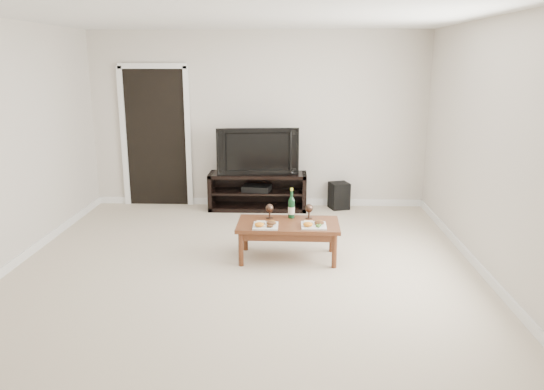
{
  "coord_description": "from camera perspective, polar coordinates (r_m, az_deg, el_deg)",
  "views": [
    {
      "loc": [
        0.49,
        -5.15,
        2.19
      ],
      "look_at": [
        0.28,
        0.63,
        0.7
      ],
      "focal_mm": 35.0,
      "sensor_mm": 36.0,
      "label": 1
    }
  ],
  "objects": [
    {
      "name": "av_receiver",
      "position": [
        7.88,
        -1.65,
        0.75
      ],
      "size": [
        0.45,
        0.36,
        0.08
      ],
      "primitive_type": "cube",
      "rotation": [
        0.0,
        0.0,
        -0.17
      ],
      "color": "black",
      "rests_on": "media_console"
    },
    {
      "name": "media_console",
      "position": [
        7.9,
        -1.54,
        0.41
      ],
      "size": [
        1.44,
        0.45,
        0.55
      ],
      "primitive_type": "cube",
      "color": "black",
      "rests_on": "ground"
    },
    {
      "name": "coffee_table",
      "position": [
        5.97,
        1.73,
        -4.94
      ],
      "size": [
        1.14,
        0.63,
        0.42
      ],
      "primitive_type": "cube",
      "rotation": [
        0.0,
        0.0,
        -0.02
      ],
      "color": "brown",
      "rests_on": "ground"
    },
    {
      "name": "goblet_left",
      "position": [
        6.04,
        -0.26,
        -1.75
      ],
      "size": [
        0.09,
        0.09,
        0.17
      ],
      "primitive_type": null,
      "color": "#3A2920",
      "rests_on": "coffee_table"
    },
    {
      "name": "plate_right",
      "position": [
        5.78,
        4.51,
        -3.07
      ],
      "size": [
        0.27,
        0.27,
        0.07
      ],
      "primitive_type": "cube",
      "color": "white",
      "rests_on": "coffee_table"
    },
    {
      "name": "television",
      "position": [
        7.77,
        -1.57,
        4.83
      ],
      "size": [
        1.2,
        0.26,
        0.68
      ],
      "primitive_type": "imported",
      "rotation": [
        0.0,
        0.0,
        0.09
      ],
      "color": "black",
      "rests_on": "media_console"
    },
    {
      "name": "floor",
      "position": [
        5.62,
        -3.1,
        -8.5
      ],
      "size": [
        5.5,
        5.5,
        0.0
      ],
      "primitive_type": "plane",
      "color": "beige",
      "rests_on": "ground"
    },
    {
      "name": "wine_bottle",
      "position": [
        6.04,
        2.11,
        -0.87
      ],
      "size": [
        0.07,
        0.07,
        0.35
      ],
      "primitive_type": "cylinder",
      "color": "#0D3319",
      "rests_on": "coffee_table"
    },
    {
      "name": "plate_left",
      "position": [
        5.76,
        -0.69,
        -3.1
      ],
      "size": [
        0.27,
        0.27,
        0.07
      ],
      "primitive_type": "cube",
      "color": "white",
      "rests_on": "coffee_table"
    },
    {
      "name": "goblet_right",
      "position": [
        6.05,
        3.99,
        -1.75
      ],
      "size": [
        0.09,
        0.09,
        0.17
      ],
      "primitive_type": null,
      "color": "#3A2920",
      "rests_on": "coffee_table"
    },
    {
      "name": "ceiling",
      "position": [
        5.2,
        -3.51,
        19.17
      ],
      "size": [
        5.0,
        5.5,
        0.04
      ],
      "primitive_type": "cube",
      "color": "white",
      "rests_on": "back_wall"
    },
    {
      "name": "subwoofer",
      "position": [
        8.02,
        7.22,
        -0.06
      ],
      "size": [
        0.33,
        0.33,
        0.4
      ],
      "primitive_type": "cube",
      "rotation": [
        0.0,
        0.0,
        0.3
      ],
      "color": "black",
      "rests_on": "ground"
    },
    {
      "name": "doorway",
      "position": [
        8.23,
        -12.34,
        5.97
      ],
      "size": [
        0.9,
        0.02,
        2.05
      ],
      "primitive_type": "cube",
      "color": "black",
      "rests_on": "ground"
    },
    {
      "name": "back_wall",
      "position": [
        7.99,
        -1.45,
        8.04
      ],
      "size": [
        5.0,
        0.04,
        2.6
      ],
      "primitive_type": "cube",
      "color": "beige",
      "rests_on": "ground"
    }
  ]
}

